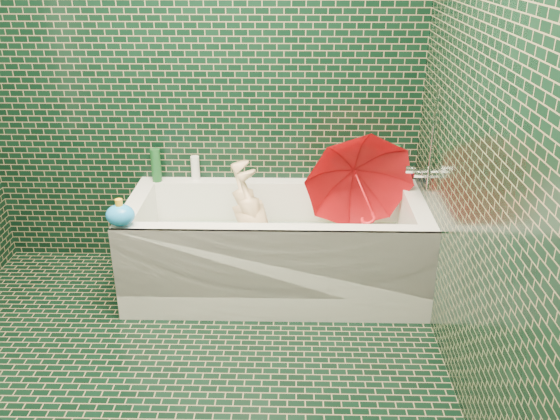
{
  "coord_description": "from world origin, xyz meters",
  "views": [
    {
      "loc": [
        0.54,
        -2.04,
        1.89
      ],
      "look_at": [
        0.48,
        0.82,
        0.59
      ],
      "focal_mm": 38.0,
      "sensor_mm": 36.0,
      "label": 1
    }
  ],
  "objects_px": {
    "child": "(260,238)",
    "bath_toy": "(120,215)",
    "bathtub": "(276,256)",
    "umbrella": "(364,193)",
    "rubber_duck": "(384,174)"
  },
  "relations": [
    {
      "from": "child",
      "to": "bath_toy",
      "type": "height_order",
      "value": "bath_toy"
    },
    {
      "from": "bathtub",
      "to": "bath_toy",
      "type": "relative_size",
      "value": 9.27
    },
    {
      "from": "child",
      "to": "umbrella",
      "type": "bearing_deg",
      "value": 76.95
    },
    {
      "from": "bathtub",
      "to": "umbrella",
      "type": "height_order",
      "value": "umbrella"
    },
    {
      "from": "umbrella",
      "to": "bathtub",
      "type": "bearing_deg",
      "value": -179.96
    },
    {
      "from": "bathtub",
      "to": "rubber_duck",
      "type": "height_order",
      "value": "rubber_duck"
    },
    {
      "from": "rubber_duck",
      "to": "bath_toy",
      "type": "distance_m",
      "value": 1.59
    },
    {
      "from": "rubber_duck",
      "to": "bath_toy",
      "type": "relative_size",
      "value": 0.7
    },
    {
      "from": "bathtub",
      "to": "child",
      "type": "height_order",
      "value": "bathtub"
    },
    {
      "from": "bathtub",
      "to": "child",
      "type": "relative_size",
      "value": 1.87
    },
    {
      "from": "umbrella",
      "to": "bath_toy",
      "type": "bearing_deg",
      "value": -169.5
    },
    {
      "from": "bath_toy",
      "to": "bathtub",
      "type": "bearing_deg",
      "value": 0.55
    },
    {
      "from": "umbrella",
      "to": "child",
      "type": "bearing_deg",
      "value": 175.43
    },
    {
      "from": "umbrella",
      "to": "rubber_duck",
      "type": "relative_size",
      "value": 4.8
    },
    {
      "from": "bathtub",
      "to": "bath_toy",
      "type": "bearing_deg",
      "value": -158.47
    }
  ]
}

